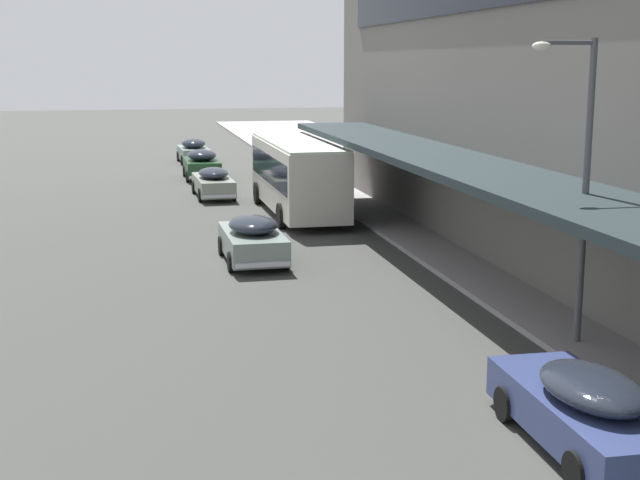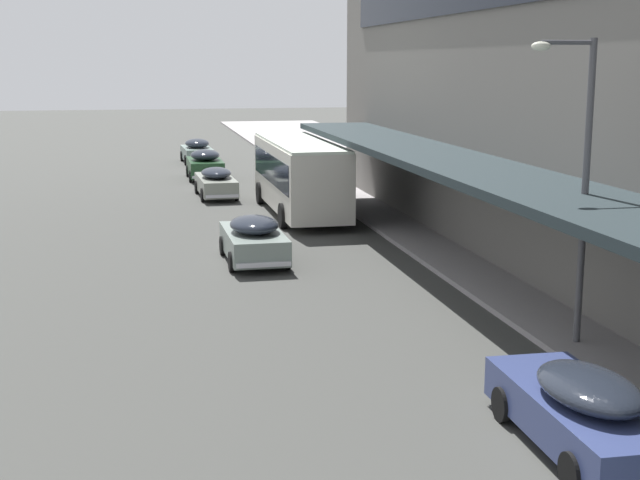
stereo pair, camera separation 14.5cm
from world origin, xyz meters
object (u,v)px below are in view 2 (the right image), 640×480
at_px(sedan_far_back, 582,410).
at_px(transit_bus_kerbside_front, 299,172).
at_px(sedan_trailing_near, 205,164).
at_px(sedan_lead_mid, 216,182).
at_px(sedan_second_near, 254,239).
at_px(sedan_oncoming_front, 197,151).
at_px(street_lamp, 579,169).

bearing_deg(sedan_far_back, transit_bus_kerbside_front, 90.90).
relative_size(sedan_trailing_near, sedan_lead_mid, 0.91).
bearing_deg(sedan_second_near, sedan_trailing_near, 89.79).
bearing_deg(transit_bus_kerbside_front, sedan_oncoming_front, 97.93).
relative_size(sedan_second_near, street_lamp, 0.64).
bearing_deg(transit_bus_kerbside_front, sedan_trailing_near, 103.38).
height_order(sedan_trailing_near, sedan_second_near, sedan_trailing_near).
bearing_deg(sedan_second_near, sedan_far_back, -77.24).
distance_m(sedan_second_near, street_lamp, 12.28).
height_order(sedan_second_near, sedan_oncoming_front, sedan_oncoming_front).
relative_size(sedan_far_back, sedan_oncoming_front, 1.06).
bearing_deg(sedan_trailing_near, transit_bus_kerbside_front, -76.62).
distance_m(transit_bus_kerbside_front, sedan_lead_mid, 6.58).
distance_m(sedan_second_near, sedan_oncoming_front, 29.64).
xyz_separation_m(transit_bus_kerbside_front, sedan_second_near, (-3.10, -8.73, -1.05)).
bearing_deg(sedan_second_near, street_lamp, -60.28).
bearing_deg(sedan_lead_mid, sedan_oncoming_front, 89.53).
height_order(sedan_second_near, street_lamp, street_lamp).
relative_size(sedan_lead_mid, street_lamp, 0.70).
xyz_separation_m(sedan_far_back, street_lamp, (2.39, 5.08, 3.36)).
xyz_separation_m(transit_bus_kerbside_front, street_lamp, (2.76, -19.00, 2.28)).
bearing_deg(street_lamp, sedan_trailing_near, 100.34).
xyz_separation_m(sedan_trailing_near, sedan_far_back, (3.40, -36.79, -0.09)).
height_order(transit_bus_kerbside_front, sedan_lead_mid, transit_bus_kerbside_front).
bearing_deg(sedan_trailing_near, sedan_second_near, -90.21).
height_order(sedan_second_near, sedan_lead_mid, sedan_second_near).
bearing_deg(sedan_trailing_near, street_lamp, -79.66).
distance_m(sedan_oncoming_front, street_lamp, 40.44).
xyz_separation_m(sedan_trailing_near, sedan_lead_mid, (-0.01, -6.97, -0.08)).
xyz_separation_m(transit_bus_kerbside_front, sedan_oncoming_front, (-2.91, 20.90, -1.04)).
bearing_deg(sedan_far_back, sedan_oncoming_front, 94.18).
bearing_deg(sedan_lead_mid, sedan_far_back, -83.47).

